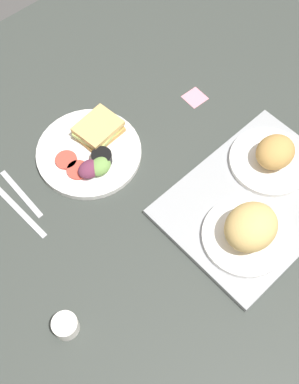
# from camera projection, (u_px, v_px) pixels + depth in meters

# --- Properties ---
(ground_plane) EXTENTS (1.90, 1.50, 0.03)m
(ground_plane) POSITION_uv_depth(u_px,v_px,m) (148.00, 190.00, 1.21)
(ground_plane) COLOR #383D38
(serving_tray) EXTENTS (0.46, 0.34, 0.02)m
(serving_tray) POSITION_uv_depth(u_px,v_px,m) (256.00, 200.00, 1.17)
(serving_tray) COLOR #9EA0A3
(serving_tray) RESTS_ON ground_plane
(bread_plate_near) EXTENTS (0.20, 0.20, 0.08)m
(bread_plate_near) POSITION_uv_depth(u_px,v_px,m) (272.00, 156.00, 1.19)
(bread_plate_near) COLOR white
(bread_plate_near) RESTS_ON serving_tray
(bread_plate_far) EXTENTS (0.20, 0.20, 0.10)m
(bread_plate_far) POSITION_uv_depth(u_px,v_px,m) (249.00, 230.00, 1.08)
(bread_plate_far) COLOR white
(bread_plate_far) RESTS_ON serving_tray
(plate_with_salad) EXTENTS (0.27, 0.27, 0.05)m
(plate_with_salad) POSITION_uv_depth(u_px,v_px,m) (92.00, 150.00, 1.23)
(plate_with_salad) COLOR white
(plate_with_salad) RESTS_ON ground_plane
(espresso_cup) EXTENTS (0.06, 0.06, 0.04)m
(espresso_cup) POSITION_uv_depth(u_px,v_px,m) (66.00, 326.00, 1.01)
(espresso_cup) COLOR silver
(espresso_cup) RESTS_ON ground_plane
(fork) EXTENTS (0.01, 0.17, 0.01)m
(fork) POSITION_uv_depth(u_px,v_px,m) (21.00, 193.00, 1.19)
(fork) COLOR #B7B7BC
(fork) RESTS_ON ground_plane
(knife) EXTENTS (0.03, 0.19, 0.01)m
(knife) POSITION_uv_depth(u_px,v_px,m) (20.00, 211.00, 1.16)
(knife) COLOR #B7B7BC
(knife) RESTS_ON ground_plane
(sticky_note) EXTENTS (0.06, 0.06, 0.00)m
(sticky_note) POSITION_uv_depth(u_px,v_px,m) (195.00, 98.00, 1.34)
(sticky_note) COLOR pink
(sticky_note) RESTS_ON ground_plane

